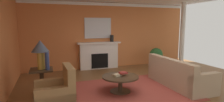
{
  "coord_description": "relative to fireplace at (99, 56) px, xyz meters",
  "views": [
    {
      "loc": [
        -2.4,
        -4.42,
        1.84
      ],
      "look_at": [
        -0.49,
        1.08,
        1.0
      ],
      "focal_mm": 29.56,
      "sensor_mm": 36.0,
      "label": 1
    }
  ],
  "objects": [
    {
      "name": "book_art_folio",
      "position": [
        -0.08,
        -2.82,
        -0.0
      ],
      "size": [
        0.23,
        0.18,
        0.05
      ],
      "primitive_type": "cube",
      "rotation": [
        0.0,
        0.0,
        0.1
      ],
      "color": "maroon",
      "rests_on": "coffee_table"
    },
    {
      "name": "mantel_mirror",
      "position": [
        -0.0,
        0.12,
        1.16
      ],
      "size": [
        1.13,
        0.04,
        0.84
      ],
      "primitive_type": "cube",
      "color": "silver"
    },
    {
      "name": "ground_plane",
      "position": [
        0.42,
        -2.93,
        -0.53
      ],
      "size": [
        8.9,
        8.9,
        0.0
      ],
      "primitive_type": "plane",
      "color": "brown"
    },
    {
      "name": "area_rug",
      "position": [
        -0.17,
        -2.84,
        -0.53
      ],
      "size": [
        3.76,
        2.54,
        0.01
      ],
      "primitive_type": "cube",
      "color": "#993D33",
      "rests_on": "ground_plane"
    },
    {
      "name": "vase_on_side_table",
      "position": [
        -2.03,
        -2.49,
        0.39
      ],
      "size": [
        0.1,
        0.1,
        0.45
      ],
      "primitive_type": "cylinder",
      "color": "navy",
      "rests_on": "side_table"
    },
    {
      "name": "table_lamp",
      "position": [
        -2.18,
        -2.37,
        0.69
      ],
      "size": [
        0.44,
        0.44,
        0.75
      ],
      "color": "#B28E38",
      "rests_on": "side_table"
    },
    {
      "name": "wall_fireplace",
      "position": [
        0.42,
        0.21,
        0.84
      ],
      "size": [
        7.45,
        0.12,
        2.75
      ],
      "primitive_type": "cube",
      "color": "#CC723D",
      "rests_on": "ground_plane"
    },
    {
      "name": "potted_plant",
      "position": [
        2.41,
        -0.55,
        -0.04
      ],
      "size": [
        0.56,
        0.56,
        0.83
      ],
      "color": "#BCB29E",
      "rests_on": "ground_plane"
    },
    {
      "name": "crown_moulding",
      "position": [
        0.42,
        0.13,
        2.14
      ],
      "size": [
        7.45,
        0.08,
        0.12
      ],
      "primitive_type": "cube",
      "color": "white"
    },
    {
      "name": "book_red_cover",
      "position": [
        -0.26,
        -2.8,
        -0.06
      ],
      "size": [
        0.25,
        0.22,
        0.05
      ],
      "primitive_type": "cube",
      "rotation": [
        0.0,
        0.0,
        0.38
      ],
      "color": "tan",
      "rests_on": "coffee_table"
    },
    {
      "name": "side_table",
      "position": [
        -2.18,
        -2.37,
        -0.13
      ],
      "size": [
        0.56,
        0.56,
        0.7
      ],
      "color": "#3D2D1E",
      "rests_on": "ground_plane"
    },
    {
      "name": "vase_mantel_right",
      "position": [
        0.55,
        -0.05,
        0.73
      ],
      "size": [
        0.15,
        0.15,
        0.28
      ],
      "primitive_type": "cylinder",
      "color": "black",
      "rests_on": "fireplace"
    },
    {
      "name": "sofa",
      "position": [
        1.67,
        -2.92,
        -0.23
      ],
      "size": [
        0.91,
        2.1,
        0.85
      ],
      "color": "tan",
      "rests_on": "ground_plane"
    },
    {
      "name": "armchair_near_window",
      "position": [
        -1.87,
        -3.34,
        -0.23
      ],
      "size": [
        0.84,
        0.84,
        0.95
      ],
      "color": "#9E7A4C",
      "rests_on": "ground_plane"
    },
    {
      "name": "coffee_table",
      "position": [
        -0.17,
        -2.84,
        -0.2
      ],
      "size": [
        1.0,
        1.0,
        0.45
      ],
      "color": "#3D2D1E",
      "rests_on": "ground_plane"
    },
    {
      "name": "column_white",
      "position": [
        3.45,
        -0.9,
        0.84
      ],
      "size": [
        0.2,
        0.2,
        2.75
      ],
      "primitive_type": "cylinder",
      "color": "white",
      "rests_on": "ground_plane"
    },
    {
      "name": "fireplace",
      "position": [
        0.0,
        0.0,
        0.0
      ],
      "size": [
        1.8,
        0.35,
        1.12
      ],
      "color": "white",
      "rests_on": "ground_plane"
    }
  ]
}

